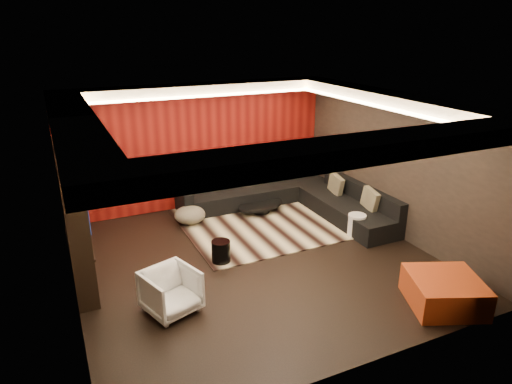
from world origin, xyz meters
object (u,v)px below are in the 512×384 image
armchair (171,291)px  sectional_sofa (290,198)px  drum_stool (221,251)px  white_side_table (357,225)px  coffee_table (260,208)px  orange_ottoman (444,292)px

armchair → sectional_sofa: sectional_sofa is taller
drum_stool → white_side_table: white_side_table is taller
coffee_table → white_side_table: 2.24m
white_side_table → orange_ottoman: size_ratio=0.44×
orange_ottoman → armchair: armchair is taller
white_side_table → orange_ottoman: 2.54m
coffee_table → white_side_table: (1.23, -1.87, 0.11)m
drum_stool → white_side_table: bearing=-2.1°
armchair → white_side_table: bearing=-4.9°
coffee_table → drum_stool: size_ratio=2.88×
white_side_table → armchair: armchair is taller
drum_stool → white_side_table: (2.84, -0.10, 0.01)m
white_side_table → sectional_sofa: bearing=106.4°
white_side_table → armchair: size_ratio=0.61×
coffee_table → orange_ottoman: (0.94, -4.39, 0.11)m
orange_ottoman → white_side_table: bearing=83.6°
drum_stool → sectional_sofa: sectional_sofa is taller
drum_stool → white_side_table: 2.84m
coffee_table → white_side_table: size_ratio=2.54×
drum_stool → orange_ottoman: bearing=-45.8°
orange_ottoman → sectional_sofa: sectional_sofa is taller
drum_stool → sectional_sofa: bearing=36.2°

